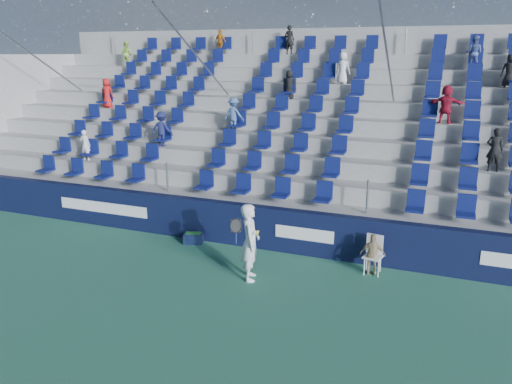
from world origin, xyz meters
TOP-DOWN VIEW (x-y plane):
  - ground at (0.00, 0.00)m, footprint 70.00×70.00m
  - sponsor_wall at (0.00, 3.15)m, footprint 24.00×0.32m
  - grandstand at (-0.00, 8.24)m, footprint 24.00×8.17m
  - tennis_player at (0.68, 1.17)m, footprint 0.73×0.80m
  - line_judge_chair at (3.38, 2.65)m, footprint 0.49×0.50m
  - line_judge at (3.38, 2.50)m, footprint 0.63×0.31m
  - ball_bin at (-1.71, 2.75)m, footprint 0.62×0.50m

SIDE VIEW (x-z plane):
  - ground at x=0.00m, z-range 0.00..0.00m
  - ball_bin at x=-1.71m, z-range 0.01..0.32m
  - line_judge at x=3.38m, z-range 0.00..1.04m
  - line_judge_chair at x=3.38m, z-range 0.07..1.02m
  - sponsor_wall at x=0.00m, z-range 0.00..1.20m
  - tennis_player at x=0.68m, z-range 0.00..1.88m
  - grandstand at x=0.00m, z-range -1.18..5.45m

